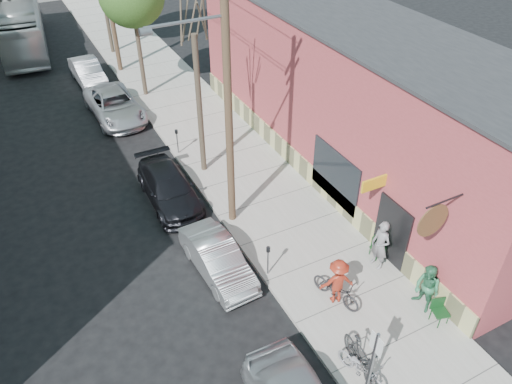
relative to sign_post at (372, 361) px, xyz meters
name	(u,v)px	position (x,y,z in m)	size (l,w,h in m)	color
ground	(212,305)	(-2.35, 5.04, -1.83)	(120.00, 120.00, 0.00)	black
sidewalk	(203,128)	(1.90, 16.04, -1.76)	(4.50, 58.00, 0.15)	#A39F97
cafe_building	(354,98)	(6.64, 10.03, 1.47)	(6.60, 20.20, 6.61)	#A13B41
sign_post	(372,361)	(0.00, 0.00, 0.00)	(0.07, 0.45, 2.80)	slate
parking_meter_near	(268,256)	(-0.10, 5.34, -0.85)	(0.14, 0.14, 1.24)	slate
parking_meter_far	(177,138)	(-0.10, 14.21, -0.85)	(0.14, 0.14, 1.24)	slate
utility_pole_near	(226,98)	(0.04, 8.65, 3.58)	(3.57, 0.28, 10.00)	#503A28
tree_bare	(199,107)	(0.45, 12.39, 1.42)	(0.24, 0.24, 6.21)	#44392C
patio_chair_a	(378,247)	(3.84, 4.27, -1.24)	(0.50, 0.50, 0.88)	#103A17
patio_chair_b	(441,312)	(3.68, 1.02, -1.24)	(0.50, 0.50, 0.88)	#103A17
patron_grey	(380,245)	(3.53, 3.90, -0.71)	(0.71, 0.47, 1.94)	gray
patron_green	(427,289)	(3.62, 1.69, -0.78)	(0.87, 0.68, 1.80)	#2E734D
cyclist	(337,281)	(1.31, 3.27, -0.82)	(1.12, 0.64, 1.73)	maroon
cyclist_bike	(336,289)	(1.31, 3.27, -1.20)	(0.64, 1.84, 0.97)	black
parked_bike_a	(361,358)	(0.41, 0.79, -1.12)	(0.53, 1.87, 1.12)	black
parked_bike_b	(362,369)	(0.27, 0.53, -1.23)	(0.60, 1.72, 0.90)	gray
car_1	(218,259)	(-1.55, 6.35, -1.19)	(1.35, 3.87, 1.28)	#A9ADB1
car_2	(169,188)	(-1.65, 11.06, -1.17)	(1.85, 4.54, 1.32)	black
car_3	(115,105)	(-1.72, 19.34, -1.13)	(2.33, 5.05, 1.40)	#AAABB2
car_4	(88,72)	(-2.02, 24.43, -1.15)	(1.44, 4.14, 1.36)	#A9A9B0
bus	(21,25)	(-4.60, 32.36, -0.27)	(2.62, 11.20, 3.12)	silver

